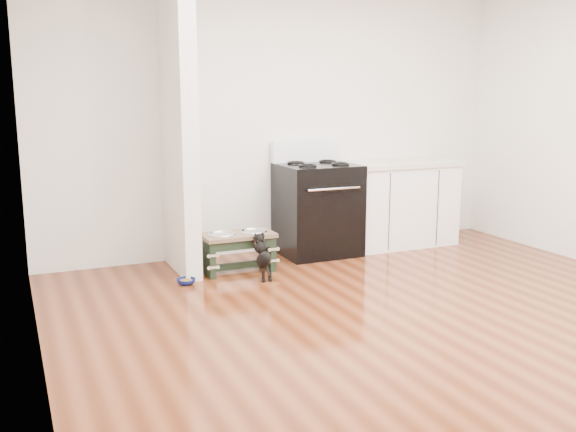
% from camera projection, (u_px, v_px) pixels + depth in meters
% --- Properties ---
extents(ground, '(5.00, 5.00, 0.00)m').
position_uv_depth(ground, '(420.00, 326.00, 4.56)').
color(ground, '#4D200D').
rests_on(ground, ground).
extents(room_shell, '(5.00, 5.00, 5.00)m').
position_uv_depth(room_shell, '(430.00, 94.00, 4.25)').
color(room_shell, silver).
rests_on(room_shell, ground).
extents(partition_wall, '(0.15, 0.80, 2.70)m').
position_uv_depth(partition_wall, '(178.00, 124.00, 5.72)').
color(partition_wall, silver).
rests_on(partition_wall, ground).
extents(oven_range, '(0.76, 0.69, 1.14)m').
position_uv_depth(oven_range, '(317.00, 208.00, 6.51)').
color(oven_range, black).
rests_on(oven_range, ground).
extents(cabinet_run, '(1.24, 0.64, 0.91)m').
position_uv_depth(cabinet_run, '(398.00, 203.00, 6.92)').
color(cabinet_run, white).
rests_on(cabinet_run, ground).
extents(dog_feeder, '(0.66, 0.35, 0.38)m').
position_uv_depth(dog_feeder, '(238.00, 244.00, 5.89)').
color(dog_feeder, black).
rests_on(dog_feeder, ground).
extents(puppy, '(0.12, 0.34, 0.40)m').
position_uv_depth(puppy, '(262.00, 255.00, 5.67)').
color(puppy, black).
rests_on(puppy, ground).
extents(floor_bowl, '(0.19, 0.19, 0.05)m').
position_uv_depth(floor_bowl, '(186.00, 282.00, 5.53)').
color(floor_bowl, '#0C1757').
rests_on(floor_bowl, ground).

